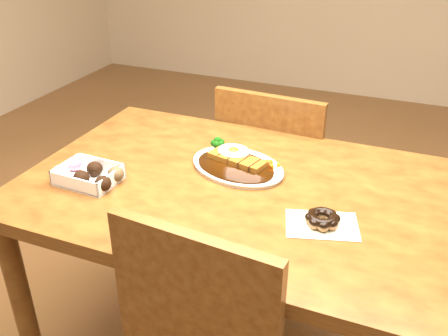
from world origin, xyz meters
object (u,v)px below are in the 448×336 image
at_px(table, 236,214).
at_px(katsu_curry_plate, 237,163).
at_px(donut_box, 88,174).
at_px(chair_far, 276,179).
at_px(pon_de_ring, 323,219).

distance_m(table, katsu_curry_plate, 0.15).
xyz_separation_m(table, donut_box, (-0.39, -0.14, 0.12)).
xyz_separation_m(table, katsu_curry_plate, (-0.03, 0.09, 0.11)).
bearing_deg(table, katsu_curry_plate, 110.21).
bearing_deg(chair_far, donut_box, 65.38).
height_order(table, pon_de_ring, pon_de_ring).
bearing_deg(donut_box, chair_far, 62.10).
distance_m(chair_far, katsu_curry_plate, 0.53).
distance_m(katsu_curry_plate, donut_box, 0.43).
relative_size(table, donut_box, 6.16).
distance_m(table, chair_far, 0.56).
relative_size(table, katsu_curry_plate, 3.50).
height_order(katsu_curry_plate, pon_de_ring, katsu_curry_plate).
bearing_deg(table, chair_far, 93.51).
xyz_separation_m(katsu_curry_plate, donut_box, (-0.36, -0.24, 0.01)).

